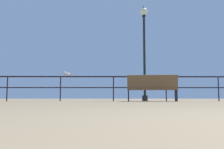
# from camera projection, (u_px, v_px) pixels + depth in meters

# --- Properties ---
(pier_railing) EXTENTS (22.76, 0.05, 0.98)m
(pier_railing) POSITION_uv_depth(u_px,v_px,m) (140.00, 82.00, 9.55)
(pier_railing) COLOR black
(pier_railing) RESTS_ON ground_plane
(bench_near_left) EXTENTS (1.83, 0.75, 0.94)m
(bench_near_left) POSITION_uv_depth(u_px,v_px,m) (152.00, 87.00, 8.77)
(bench_near_left) COLOR brown
(bench_near_left) RESTS_ON ground_plane
(lamppost_center) EXTENTS (0.32, 0.32, 3.97)m
(lamppost_center) POSITION_uv_depth(u_px,v_px,m) (144.00, 41.00, 10.05)
(lamppost_center) COLOR black
(lamppost_center) RESTS_ON ground_plane
(seagull_on_rail) EXTENTS (0.38, 0.16, 0.18)m
(seagull_on_rail) POSITION_uv_depth(u_px,v_px,m) (67.00, 74.00, 9.55)
(seagull_on_rail) COLOR silver
(seagull_on_rail) RESTS_ON pier_railing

